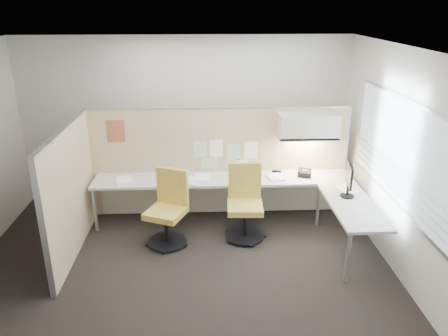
{
  "coord_description": "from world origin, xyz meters",
  "views": [
    {
      "loc": [
        0.32,
        -4.98,
        3.28
      ],
      "look_at": [
        0.59,
        0.8,
        1.08
      ],
      "focal_mm": 35.0,
      "sensor_mm": 36.0,
      "label": 1
    }
  ],
  "objects_px": {
    "chair_left": "(168,211)",
    "phone": "(304,173)",
    "desk": "(245,189)",
    "chair_right": "(245,205)",
    "monitor": "(349,178)"
  },
  "relations": [
    {
      "from": "desk",
      "to": "chair_right",
      "type": "bearing_deg",
      "value": -96.43
    },
    {
      "from": "chair_left",
      "to": "monitor",
      "type": "xyz_separation_m",
      "value": [
        2.52,
        -0.14,
        0.51
      ]
    },
    {
      "from": "desk",
      "to": "chair_left",
      "type": "xyz_separation_m",
      "value": [
        -1.15,
        -0.48,
        -0.1
      ]
    },
    {
      "from": "chair_left",
      "to": "phone",
      "type": "bearing_deg",
      "value": 40.56
    },
    {
      "from": "chair_left",
      "to": "chair_right",
      "type": "height_order",
      "value": "chair_right"
    },
    {
      "from": "monitor",
      "to": "chair_right",
      "type": "bearing_deg",
      "value": 89.51
    },
    {
      "from": "chair_right",
      "to": "monitor",
      "type": "height_order",
      "value": "monitor"
    },
    {
      "from": "desk",
      "to": "chair_right",
      "type": "xyz_separation_m",
      "value": [
        -0.04,
        -0.35,
        -0.1
      ]
    },
    {
      "from": "monitor",
      "to": "phone",
      "type": "relative_size",
      "value": 1.88
    },
    {
      "from": "chair_left",
      "to": "phone",
      "type": "height_order",
      "value": "chair_left"
    },
    {
      "from": "chair_right",
      "to": "phone",
      "type": "height_order",
      "value": "chair_right"
    },
    {
      "from": "phone",
      "to": "desk",
      "type": "bearing_deg",
      "value": -153.07
    },
    {
      "from": "phone",
      "to": "chair_right",
      "type": "bearing_deg",
      "value": -135.14
    },
    {
      "from": "desk",
      "to": "phone",
      "type": "height_order",
      "value": "phone"
    },
    {
      "from": "chair_right",
      "to": "phone",
      "type": "bearing_deg",
      "value": 30.58
    }
  ]
}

